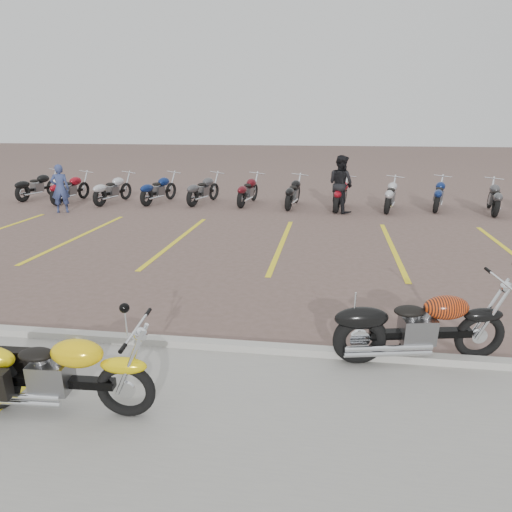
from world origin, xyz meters
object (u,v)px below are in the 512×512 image
Objects in this scene: flame_cruiser at (415,328)px; person_a at (60,189)px; person_b at (341,184)px; bollard at (57,191)px; yellow_cruiser at (52,375)px.

person_a is at bearing 125.27° from flame_cruiser.
person_b is 1.88× the size of bollard.
flame_cruiser is at bearing -44.11° from bollard.
person_b is at bearing 82.31° from flame_cruiser.
yellow_cruiser is 0.97× the size of flame_cruiser.
person_a is 0.84× the size of person_b.
person_b is 10.10m from bollard.
flame_cruiser is 15.18m from bollard.
person_a reaches higher than bollard.
person_a is 1.59× the size of bollard.
person_a is at bearing -56.08° from bollard.
person_a is (-9.95, 9.15, 0.34)m from flame_cruiser.
bollard is at bearing 116.92° from yellow_cruiser.
yellow_cruiser is at bearing -60.60° from bollard.
bollard is (-0.95, 1.42, -0.30)m from person_a.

